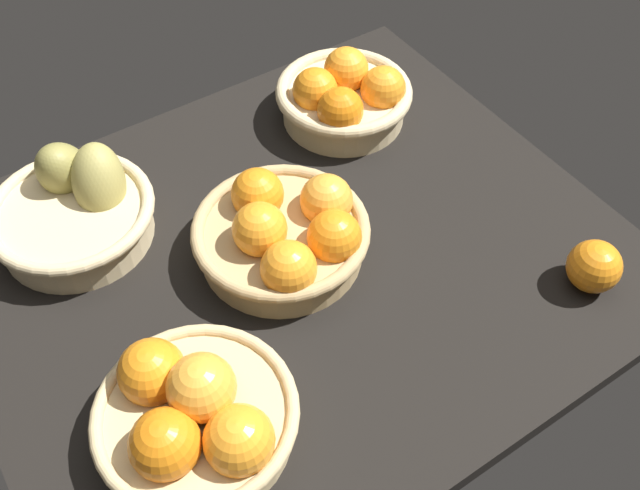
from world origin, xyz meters
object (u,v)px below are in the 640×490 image
Objects in this scene: basket_near_left at (194,416)px; basket_far_left_pears at (76,208)px; basket_center at (285,233)px; loose_orange_front_gap at (594,266)px; basket_far_right at (344,97)px.

basket_near_left is 35.79cm from basket_far_left_pears.
basket_center is at bearing -42.77° from basket_far_left_pears.
loose_orange_front_gap is at bearing -41.50° from basket_far_left_pears.
basket_far_left_pears is at bearing 137.23° from basket_center.
basket_far_left_pears is 67.78cm from loose_orange_front_gap.
basket_far_left_pears reaches higher than loose_orange_front_gap.
loose_orange_front_gap is at bearing -40.58° from basket_center.
basket_far_right is 42.95cm from basket_far_left_pears.
basket_center is 28.65cm from basket_far_right.
basket_center is 1.11× the size of basket_far_right.
basket_near_left is 3.28× the size of loose_orange_front_gap.
basket_near_left is at bearing -91.10° from basket_far_left_pears.
basket_far_right is (43.63, 34.76, 0.36)cm from basket_near_left.
basket_far_right is at bearing -1.36° from basket_far_left_pears.
basket_far_left_pears is at bearing 138.50° from loose_orange_front_gap.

